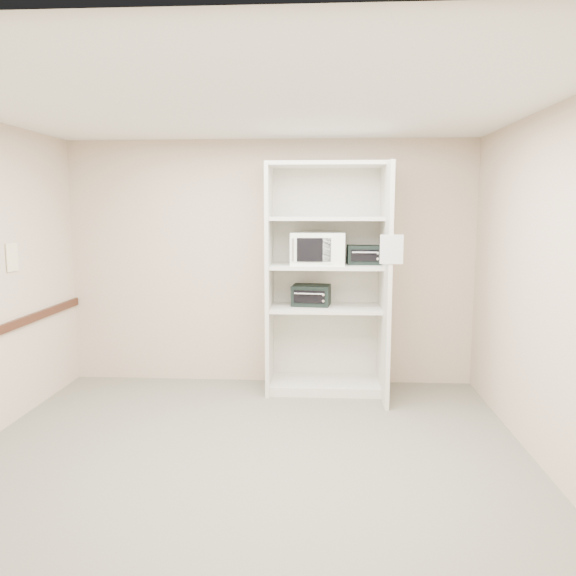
# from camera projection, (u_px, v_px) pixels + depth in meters

# --- Properties ---
(floor) EXTENTS (4.50, 4.00, 0.01)m
(floor) POSITION_uv_depth(u_px,v_px,m) (248.00, 456.00, 4.46)
(floor) COLOR #676457
(floor) RESTS_ON ground
(ceiling) EXTENTS (4.50, 4.00, 0.01)m
(ceiling) POSITION_uv_depth(u_px,v_px,m) (245.00, 105.00, 4.08)
(ceiling) COLOR white
(wall_back) EXTENTS (4.50, 0.02, 2.70)m
(wall_back) POSITION_uv_depth(u_px,v_px,m) (270.00, 263.00, 6.25)
(wall_back) COLOR beige
(wall_back) RESTS_ON ground
(wall_front) EXTENTS (4.50, 0.02, 2.70)m
(wall_front) POSITION_uv_depth(u_px,v_px,m) (182.00, 356.00, 2.29)
(wall_front) COLOR beige
(wall_front) RESTS_ON ground
(wall_right) EXTENTS (0.02, 4.00, 2.70)m
(wall_right) POSITION_uv_depth(u_px,v_px,m) (549.00, 290.00, 4.14)
(wall_right) COLOR beige
(wall_right) RESTS_ON ground
(shelving_unit) EXTENTS (1.24, 0.92, 2.42)m
(shelving_unit) POSITION_uv_depth(u_px,v_px,m) (330.00, 287.00, 5.95)
(shelving_unit) COLOR silver
(shelving_unit) RESTS_ON floor
(microwave) EXTENTS (0.57, 0.44, 0.34)m
(microwave) POSITION_uv_depth(u_px,v_px,m) (318.00, 248.00, 5.87)
(microwave) COLOR white
(microwave) RESTS_ON shelving_unit
(toaster_oven_upper) EXTENTS (0.35, 0.26, 0.20)m
(toaster_oven_upper) POSITION_uv_depth(u_px,v_px,m) (364.00, 255.00, 5.91)
(toaster_oven_upper) COLOR black
(toaster_oven_upper) RESTS_ON shelving_unit
(toaster_oven_lower) EXTENTS (0.43, 0.35, 0.22)m
(toaster_oven_lower) POSITION_uv_depth(u_px,v_px,m) (311.00, 295.00, 6.02)
(toaster_oven_lower) COLOR black
(toaster_oven_lower) RESTS_ON shelving_unit
(paper_sign) EXTENTS (0.21, 0.01, 0.27)m
(paper_sign) POSITION_uv_depth(u_px,v_px,m) (392.00, 249.00, 5.23)
(paper_sign) COLOR white
(paper_sign) RESTS_ON shelving_unit
(wall_poster) EXTENTS (0.01, 0.18, 0.26)m
(wall_poster) POSITION_uv_depth(u_px,v_px,m) (12.00, 257.00, 5.09)
(wall_poster) COLOR white
(wall_poster) RESTS_ON wall_left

